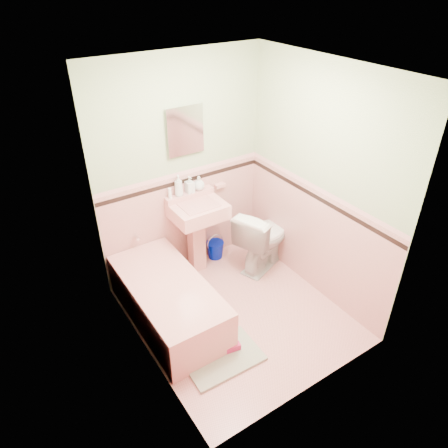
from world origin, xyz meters
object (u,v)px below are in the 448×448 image
medicine_cabinet (185,130)px  soap_bottle_left (178,186)px  shoe (232,347)px  bucket (215,250)px  soap_bottle_mid (190,185)px  sink (199,239)px  bathtub (168,302)px  soap_bottle_right (199,183)px  toilet (263,237)px

medicine_cabinet → soap_bottle_left: medicine_cabinet is taller
shoe → bucket: bearing=73.6°
soap_bottle_mid → sink: bearing=-92.8°
bathtub → medicine_cabinet: medicine_cabinet is taller
soap_bottle_right → medicine_cabinet: bearing=166.7°
bathtub → soap_bottle_mid: bearing=45.9°
soap_bottle_left → shoe: bearing=-99.8°
soap_bottle_left → bucket: (0.43, -0.05, -1.00)m
shoe → soap_bottle_left: bearing=89.8°
soap_bottle_left → soap_bottle_mid: (0.14, 0.00, -0.03)m
medicine_cabinet → soap_bottle_left: 0.61m
soap_bottle_left → shoe: size_ratio=1.60×
soap_bottle_mid → bucket: (0.29, -0.05, -0.97)m
sink → bucket: size_ratio=4.21×
toilet → bucket: 0.67m
soap_bottle_mid → medicine_cabinet: bearing=106.5°
toilet → bathtub: bearing=77.2°
soap_bottle_right → soap_bottle_left: bearing=180.0°
soap_bottle_mid → shoe: 1.81m
toilet → soap_bottle_right: bearing=27.6°
soap_bottle_right → bucket: bearing=-17.5°
shoe → medicine_cabinet: bearing=85.2°
toilet → shoe: (-1.08, -0.94, -0.34)m
soap_bottle_mid → toilet: bearing=-35.7°
soap_bottle_right → bucket: 0.98m
soap_bottle_left → soap_bottle_right: bearing=0.0°
sink → medicine_cabinet: 1.26m
sink → bucket: bearing=22.8°
soap_bottle_right → soap_bottle_mid: bearing=180.0°
soap_bottle_mid → bucket: 1.02m
bathtub → toilet: toilet is taller
bathtub → soap_bottle_left: (0.55, 0.71, 0.88)m
soap_bottle_left → soap_bottle_right: (0.26, 0.00, -0.04)m
sink → toilet: 0.77m
soap_bottle_right → shoe: soap_bottle_right is taller
soap_bottle_right → shoe: bearing=-109.4°
shoe → sink: bearing=82.9°
bathtub → bucket: size_ratio=6.85×
bathtub → bucket: bearing=33.8°
bathtub → shoe: bearing=-67.5°
medicine_cabinet → bathtub: bearing=-132.6°
bathtub → toilet: (1.38, 0.21, 0.17)m
medicine_cabinet → toilet: bearing=-37.0°
bathtub → soap_bottle_right: soap_bottle_right is taller
soap_bottle_left → soap_bottle_right: size_ratio=1.49×
sink → medicine_cabinet: size_ratio=1.99×
bathtub → soap_bottle_right: (0.81, 0.71, 0.84)m
toilet → shoe: size_ratio=5.16×
soap_bottle_right → toilet: size_ratio=0.21×
medicine_cabinet → soap_bottle_left: bearing=-166.9°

